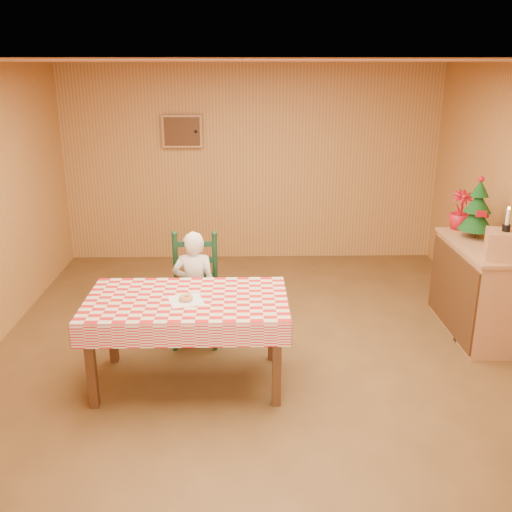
# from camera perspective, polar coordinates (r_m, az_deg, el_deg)

# --- Properties ---
(ground) EXTENTS (6.00, 6.00, 0.00)m
(ground) POSITION_cam_1_polar(r_m,az_deg,el_deg) (5.30, 0.05, -10.47)
(ground) COLOR brown
(ground) RESTS_ON ground
(cabin_walls) EXTENTS (5.10, 6.05, 2.65)m
(cabin_walls) POSITION_cam_1_polar(r_m,az_deg,el_deg) (5.22, -0.11, 10.33)
(cabin_walls) COLOR #BF8645
(cabin_walls) RESTS_ON ground
(dining_table) EXTENTS (1.66, 0.96, 0.77)m
(dining_table) POSITION_cam_1_polar(r_m,az_deg,el_deg) (4.72, -6.92, -5.13)
(dining_table) COLOR #4E2C15
(dining_table) RESTS_ON ground
(ladder_chair) EXTENTS (0.44, 0.40, 1.08)m
(ladder_chair) POSITION_cam_1_polar(r_m,az_deg,el_deg) (5.52, -6.09, -3.58)
(ladder_chair) COLOR black
(ladder_chair) RESTS_ON ground
(seated_child) EXTENTS (0.41, 0.27, 1.12)m
(seated_child) POSITION_cam_1_polar(r_m,az_deg,el_deg) (5.44, -6.16, -3.24)
(seated_child) COLOR white
(seated_child) RESTS_ON ground
(napkin) EXTENTS (0.32, 0.32, 0.00)m
(napkin) POSITION_cam_1_polar(r_m,az_deg,el_deg) (4.64, -7.01, -4.43)
(napkin) COLOR white
(napkin) RESTS_ON dining_table
(donut) EXTENTS (0.15, 0.15, 0.04)m
(donut) POSITION_cam_1_polar(r_m,az_deg,el_deg) (4.64, -7.02, -4.20)
(donut) COLOR #D18A4B
(donut) RESTS_ON napkin
(shelf_unit) EXTENTS (0.54, 1.24, 0.93)m
(shelf_unit) POSITION_cam_1_polar(r_m,az_deg,el_deg) (6.06, 21.23, -3.12)
(shelf_unit) COLOR tan
(shelf_unit) RESTS_ON ground
(crate) EXTENTS (0.38, 0.38, 0.25)m
(crate) POSITION_cam_1_polar(r_m,az_deg,el_deg) (5.53, 23.53, 1.04)
(crate) COLOR tan
(crate) RESTS_ON shelf_unit
(christmas_tree) EXTENTS (0.34, 0.34, 0.62)m
(christmas_tree) POSITION_cam_1_polar(r_m,az_deg,el_deg) (6.06, 21.27, 4.31)
(christmas_tree) COLOR #4E2C15
(christmas_tree) RESTS_ON shelf_unit
(flower_arrangement) EXTENTS (0.23, 0.23, 0.41)m
(flower_arrangement) POSITION_cam_1_polar(r_m,az_deg,el_deg) (6.33, 19.77, 4.34)
(flower_arrangement) COLOR #AF101C
(flower_arrangement) RESTS_ON shelf_unit
(candle_set) EXTENTS (0.07, 0.07, 0.22)m
(candle_set) POSITION_cam_1_polar(r_m,az_deg,el_deg) (5.48, 23.79, 2.93)
(candle_set) COLOR black
(candle_set) RESTS_ON crate
(storage_bin) EXTENTS (0.49, 0.49, 0.42)m
(storage_bin) POSITION_cam_1_polar(r_m,az_deg,el_deg) (5.97, 21.33, -6.12)
(storage_bin) COLOR black
(storage_bin) RESTS_ON ground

